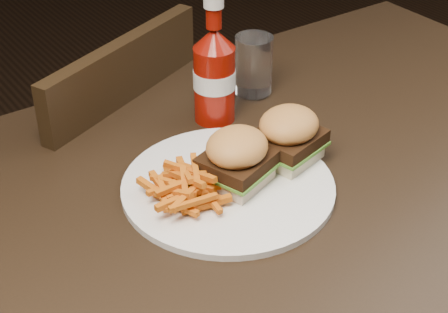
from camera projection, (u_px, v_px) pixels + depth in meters
dining_table at (297, 180)px, 1.02m from camera, size 1.20×0.80×0.04m
chair_far at (71, 210)px, 1.44m from camera, size 0.52×0.52×0.04m
plate at (228, 186)px, 0.96m from camera, size 0.30×0.30×0.01m
sandwich_half_a at (237, 175)px, 0.96m from camera, size 0.10×0.10×0.02m
sandwich_half_b at (287, 152)px, 1.01m from camera, size 0.10×0.09×0.02m
fries_pile at (191, 182)px, 0.93m from camera, size 0.12×0.12×0.04m
ketchup_bottle at (214, 86)px, 1.10m from camera, size 0.07×0.07×0.13m
tumbler at (254, 65)px, 1.17m from camera, size 0.07×0.07×0.10m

